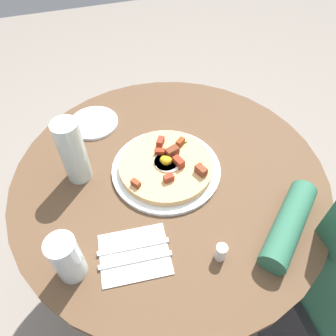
{
  "coord_description": "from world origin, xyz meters",
  "views": [
    {
      "loc": [
        0.57,
        -0.19,
        1.47
      ],
      "look_at": [
        -0.01,
        -0.0,
        0.76
      ],
      "focal_mm": 33.98,
      "sensor_mm": 36.0,
      "label": 1
    }
  ],
  "objects_px": {
    "bread_plate": "(94,123)",
    "knife": "(133,247)",
    "water_bottle": "(73,152)",
    "salt_shaker": "(221,252)",
    "fork": "(135,260)",
    "water_glass": "(67,258)",
    "dining_table": "(170,206)",
    "pizza_plate": "(166,169)",
    "breakfast_pizza": "(167,165)"
  },
  "relations": [
    {
      "from": "water_glass",
      "to": "knife",
      "type": "bearing_deg",
      "value": 95.04
    },
    {
      "from": "fork",
      "to": "water_glass",
      "type": "distance_m",
      "value": 0.16
    },
    {
      "from": "breakfast_pizza",
      "to": "water_bottle",
      "type": "relative_size",
      "value": 1.37
    },
    {
      "from": "pizza_plate",
      "to": "fork",
      "type": "distance_m",
      "value": 0.3
    },
    {
      "from": "breakfast_pizza",
      "to": "dining_table",
      "type": "bearing_deg",
      "value": 14.4
    },
    {
      "from": "bread_plate",
      "to": "fork",
      "type": "height_order",
      "value": "bread_plate"
    },
    {
      "from": "water_bottle",
      "to": "salt_shaker",
      "type": "distance_m",
      "value": 0.47
    },
    {
      "from": "bread_plate",
      "to": "salt_shaker",
      "type": "distance_m",
      "value": 0.62
    },
    {
      "from": "pizza_plate",
      "to": "water_glass",
      "type": "distance_m",
      "value": 0.39
    },
    {
      "from": "bread_plate",
      "to": "knife",
      "type": "xyz_separation_m",
      "value": [
        0.49,
        0.02,
        0.0
      ]
    },
    {
      "from": "breakfast_pizza",
      "to": "knife",
      "type": "distance_m",
      "value": 0.27
    },
    {
      "from": "water_glass",
      "to": "salt_shaker",
      "type": "distance_m",
      "value": 0.36
    },
    {
      "from": "pizza_plate",
      "to": "breakfast_pizza",
      "type": "bearing_deg",
      "value": 97.41
    },
    {
      "from": "breakfast_pizza",
      "to": "water_glass",
      "type": "xyz_separation_m",
      "value": [
        0.23,
        -0.3,
        0.04
      ]
    },
    {
      "from": "pizza_plate",
      "to": "salt_shaker",
      "type": "height_order",
      "value": "salt_shaker"
    },
    {
      "from": "dining_table",
      "to": "knife",
      "type": "xyz_separation_m",
      "value": [
        0.2,
        -0.16,
        0.18
      ]
    },
    {
      "from": "bread_plate",
      "to": "water_bottle",
      "type": "relative_size",
      "value": 0.81
    },
    {
      "from": "pizza_plate",
      "to": "water_glass",
      "type": "height_order",
      "value": "water_glass"
    },
    {
      "from": "dining_table",
      "to": "fork",
      "type": "distance_m",
      "value": 0.34
    },
    {
      "from": "knife",
      "to": "water_bottle",
      "type": "bearing_deg",
      "value": 114.24
    },
    {
      "from": "salt_shaker",
      "to": "breakfast_pizza",
      "type": "bearing_deg",
      "value": -172.21
    },
    {
      "from": "bread_plate",
      "to": "water_glass",
      "type": "height_order",
      "value": "water_glass"
    },
    {
      "from": "pizza_plate",
      "to": "water_glass",
      "type": "bearing_deg",
      "value": -52.83
    },
    {
      "from": "knife",
      "to": "salt_shaker",
      "type": "distance_m",
      "value": 0.22
    },
    {
      "from": "water_bottle",
      "to": "salt_shaker",
      "type": "bearing_deg",
      "value": 38.82
    },
    {
      "from": "pizza_plate",
      "to": "knife",
      "type": "distance_m",
      "value": 0.27
    },
    {
      "from": "dining_table",
      "to": "water_bottle",
      "type": "bearing_deg",
      "value": -106.88
    },
    {
      "from": "pizza_plate",
      "to": "bread_plate",
      "type": "distance_m",
      "value": 0.32
    },
    {
      "from": "fork",
      "to": "water_bottle",
      "type": "xyz_separation_m",
      "value": [
        -0.31,
        -0.09,
        0.1
      ]
    },
    {
      "from": "breakfast_pizza",
      "to": "knife",
      "type": "bearing_deg",
      "value": -35.55
    },
    {
      "from": "pizza_plate",
      "to": "salt_shaker",
      "type": "xyz_separation_m",
      "value": [
        0.3,
        0.04,
        0.02
      ]
    },
    {
      "from": "dining_table",
      "to": "fork",
      "type": "height_order",
      "value": "fork"
    },
    {
      "from": "salt_shaker",
      "to": "water_glass",
      "type": "bearing_deg",
      "value": -101.97
    },
    {
      "from": "pizza_plate",
      "to": "fork",
      "type": "height_order",
      "value": "pizza_plate"
    },
    {
      "from": "breakfast_pizza",
      "to": "knife",
      "type": "height_order",
      "value": "breakfast_pizza"
    },
    {
      "from": "bread_plate",
      "to": "fork",
      "type": "distance_m",
      "value": 0.53
    },
    {
      "from": "pizza_plate",
      "to": "breakfast_pizza",
      "type": "distance_m",
      "value": 0.02
    },
    {
      "from": "knife",
      "to": "water_bottle",
      "type": "height_order",
      "value": "water_bottle"
    },
    {
      "from": "pizza_plate",
      "to": "breakfast_pizza",
      "type": "height_order",
      "value": "breakfast_pizza"
    },
    {
      "from": "dining_table",
      "to": "salt_shaker",
      "type": "relative_size",
      "value": 18.84
    },
    {
      "from": "knife",
      "to": "water_glass",
      "type": "height_order",
      "value": "water_glass"
    },
    {
      "from": "dining_table",
      "to": "water_bottle",
      "type": "relative_size",
      "value": 4.57
    },
    {
      "from": "breakfast_pizza",
      "to": "water_bottle",
      "type": "height_order",
      "value": "water_bottle"
    },
    {
      "from": "salt_shaker",
      "to": "fork",
      "type": "bearing_deg",
      "value": -104.25
    },
    {
      "from": "dining_table",
      "to": "pizza_plate",
      "type": "relative_size",
      "value": 2.88
    },
    {
      "from": "pizza_plate",
      "to": "water_bottle",
      "type": "bearing_deg",
      "value": -103.37
    },
    {
      "from": "dining_table",
      "to": "pizza_plate",
      "type": "distance_m",
      "value": 0.18
    },
    {
      "from": "pizza_plate",
      "to": "dining_table",
      "type": "bearing_deg",
      "value": 18.64
    },
    {
      "from": "breakfast_pizza",
      "to": "water_glass",
      "type": "height_order",
      "value": "water_glass"
    },
    {
      "from": "dining_table",
      "to": "water_bottle",
      "type": "distance_m",
      "value": 0.38
    }
  ]
}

